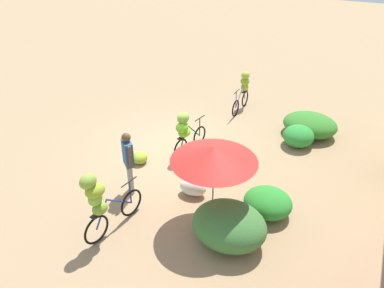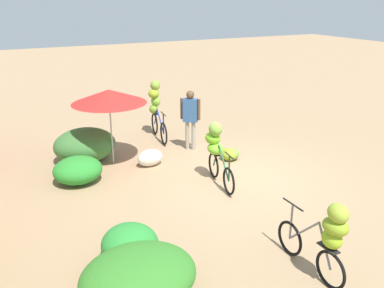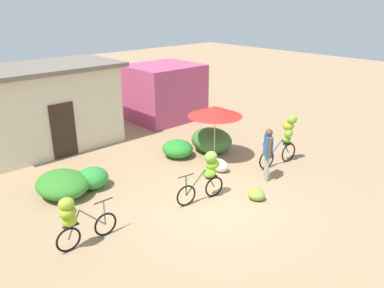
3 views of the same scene
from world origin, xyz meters
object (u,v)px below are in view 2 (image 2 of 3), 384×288
market_umbrella (109,96)px  banana_pile_on_ground (230,154)px  person_vendor (190,114)px  bicycle_leftmost (327,234)px  bicycle_center_loaded (156,105)px  bicycle_near_pile (216,147)px  produce_sack (150,158)px

market_umbrella → banana_pile_on_ground: size_ratio=3.20×
market_umbrella → person_vendor: bearing=-89.9°
bicycle_leftmost → banana_pile_on_ground: size_ratio=2.52×
bicycle_center_loaded → person_vendor: bicycle_center_loaded is taller
bicycle_near_pile → person_vendor: 2.24m
person_vendor → market_umbrella: bearing=90.1°
produce_sack → bicycle_leftmost: bearing=-172.7°
market_umbrella → banana_pile_on_ground: bearing=-113.1°
bicycle_near_pile → person_vendor: person_vendor is taller
bicycle_leftmost → banana_pile_on_ground: bicycle_leftmost is taller
bicycle_near_pile → produce_sack: bearing=33.9°
market_umbrella → produce_sack: market_umbrella is taller
bicycle_leftmost → produce_sack: 5.57m
market_umbrella → bicycle_leftmost: (-6.10, -1.51, -1.00)m
bicycle_near_pile → produce_sack: size_ratio=2.25×
person_vendor → bicycle_center_loaded: bearing=14.6°
market_umbrella → banana_pile_on_ground: (-1.22, -2.87, -1.65)m
bicycle_near_pile → bicycle_center_loaded: bicycle_center_loaded is taller
market_umbrella → bicycle_leftmost: 6.37m
bicycle_center_loaded → banana_pile_on_ground: bicycle_center_loaded is taller
bicycle_leftmost → bicycle_near_pile: size_ratio=0.99×
bicycle_near_pile → banana_pile_on_ground: bicycle_near_pile is taller
produce_sack → banana_pile_on_ground: bearing=-106.6°
market_umbrella → produce_sack: size_ratio=2.83×
banana_pile_on_ground → produce_sack: produce_sack is taller
bicycle_near_pile → banana_pile_on_ground: 1.55m
bicycle_near_pile → bicycle_leftmost: bearing=174.8°
bicycle_center_loaded → produce_sack: bicycle_center_loaded is taller
bicycle_leftmost → produce_sack: bicycle_leftmost is taller
market_umbrella → banana_pile_on_ground: 3.53m
produce_sack → bicycle_near_pile: bearing=-146.1°
market_umbrella → bicycle_center_loaded: (1.57, -1.88, -0.80)m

